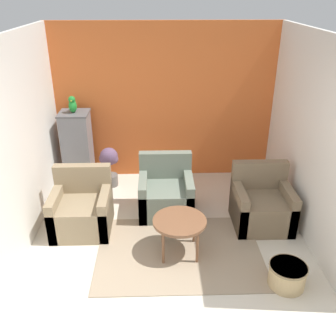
{
  "coord_description": "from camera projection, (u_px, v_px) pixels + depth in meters",
  "views": [
    {
      "loc": [
        -0.14,
        -2.82,
        3.12
      ],
      "look_at": [
        0.0,
        1.68,
        0.93
      ],
      "focal_mm": 40.0,
      "sensor_mm": 36.0,
      "label": 1
    }
  ],
  "objects": [
    {
      "name": "potted_plant",
      "position": [
        109.0,
        163.0,
        6.34
      ],
      "size": [
        0.33,
        0.3,
        0.7
      ],
      "color": "#66605B",
      "rests_on": "ground_plane"
    },
    {
      "name": "wicker_basket",
      "position": [
        287.0,
        275.0,
        4.27
      ],
      "size": [
        0.44,
        0.44,
        0.28
      ],
      "color": "tan",
      "rests_on": "ground_plane"
    },
    {
      "name": "coffee_table",
      "position": [
        180.0,
        223.0,
        4.68
      ],
      "size": [
        0.68,
        0.68,
        0.5
      ],
      "color": "brown",
      "rests_on": "ground_plane"
    },
    {
      "name": "armchair_right",
      "position": [
        262.0,
        206.0,
        5.35
      ],
      "size": [
        0.8,
        0.75,
        0.87
      ],
      "color": "#7A664C",
      "rests_on": "ground_plane"
    },
    {
      "name": "armchair_left",
      "position": [
        82.0,
        211.0,
        5.24
      ],
      "size": [
        0.8,
        0.75,
        0.87
      ],
      "color": "#8E7A5B",
      "rests_on": "ground_plane"
    },
    {
      "name": "armchair_middle",
      "position": [
        166.0,
        194.0,
        5.64
      ],
      "size": [
        0.8,
        0.75,
        0.87
      ],
      "color": "slate",
      "rests_on": "ground_plane"
    },
    {
      "name": "wall_left",
      "position": [
        22.0,
        142.0,
        4.78
      ],
      "size": [
        0.06,
        3.36,
        2.65
      ],
      "color": "silver",
      "rests_on": "ground_plane"
    },
    {
      "name": "area_rug",
      "position": [
        179.0,
        252.0,
        4.87
      ],
      "size": [
        2.11,
        1.54,
        0.01
      ],
      "color": "gray",
      "rests_on": "ground_plane"
    },
    {
      "name": "wall_right",
      "position": [
        311.0,
        139.0,
        4.89
      ],
      "size": [
        0.06,
        3.36,
        2.65
      ],
      "color": "silver",
      "rests_on": "ground_plane"
    },
    {
      "name": "birdcage",
      "position": [
        78.0,
        149.0,
        6.3
      ],
      "size": [
        0.48,
        0.48,
        1.3
      ],
      "color": "#555559",
      "rests_on": "ground_plane"
    },
    {
      "name": "wall_back_accent",
      "position": [
        165.0,
        103.0,
        6.37
      ],
      "size": [
        3.81,
        0.06,
        2.65
      ],
      "color": "orange",
      "rests_on": "ground_plane"
    },
    {
      "name": "ground_plane",
      "position": [
        173.0,
        318.0,
        3.91
      ],
      "size": [
        20.0,
        20.0,
        0.0
      ],
      "primitive_type": "plane",
      "color": "beige",
      "rests_on": "ground"
    },
    {
      "name": "parrot",
      "position": [
        73.0,
        105.0,
        5.96
      ],
      "size": [
        0.13,
        0.23,
        0.28
      ],
      "color": "#1E842D",
      "rests_on": "birdcage"
    }
  ]
}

